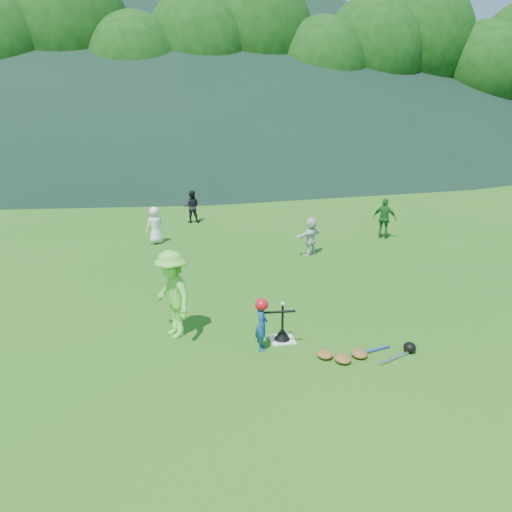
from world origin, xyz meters
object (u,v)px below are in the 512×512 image
Objects in this scene: home_plate at (282,340)px; batter_child at (261,325)px; batting_tee at (282,334)px; fielder_c at (385,218)px; fielder_d at (311,236)px; equipment_pile at (360,354)px; fielder_b at (192,206)px; fielder_a at (155,225)px; adult_coach at (172,294)px.

home_plate is 0.48× the size of batter_child.
batter_child is 0.62m from batting_tee.
fielder_c reaches higher than batting_tee.
fielder_d is (2.16, 5.19, 0.55)m from home_plate.
fielder_d is 5.64m from batting_tee.
batting_tee is 0.38× the size of equipment_pile.
batting_tee is at bearing 104.73° from fielder_b.
home_plate is 0.38× the size of fielder_a.
home_plate is at bearing 91.21° from fielder_c.
adult_coach reaches higher than batter_child.
equipment_pile is at bearing 40.88° from adult_coach.
batter_child is at bearing 102.08° from fielder_b.
fielder_a is 4.91m from fielder_d.
fielder_c is 3.20m from fielder_d.
fielder_c is at bearing 151.33° from fielder_a.
batting_tee reaches higher than home_plate.
batting_tee is (0.45, 0.25, -0.34)m from batter_child.
fielder_b is (-0.46, 10.27, 0.13)m from batter_child.
fielder_b is 6.95m from fielder_c.
adult_coach is at bearing 154.47° from equipment_pile.
home_plate is at bearing -51.97° from batter_child.
batting_tee is (0.00, 0.00, 0.12)m from home_plate.
fielder_b is at bearing 95.22° from home_plate.
fielder_c is at bearing 159.17° from fielder_b.
fielder_d reaches higher than batter_child.
batter_child is 0.79× the size of fielder_b.
home_plate is 10.07m from fielder_b.
fielder_d is at bearing 132.05° from fielder_b.
home_plate is at bearing 34.46° from fielder_d.
equipment_pile is at bearing 90.35° from fielder_a.
adult_coach is at bearing 15.01° from fielder_d.
batting_tee is (0.92, -10.01, -0.47)m from fielder_b.
fielder_d is at bearing 132.00° from fielder_a.
batter_child is at bearing -150.86° from batting_tee.
adult_coach reaches higher than equipment_pile.
fielder_d reaches higher than home_plate.
fielder_a is at bearing 72.86° from fielder_b.
batting_tee is (-5.08, -6.50, -0.53)m from fielder_c.
fielder_b is 10.07m from batting_tee.
fielder_d is at bearing 63.40° from fielder_c.
fielder_d reaches higher than equipment_pile.
equipment_pile is at bearing -37.69° from batting_tee.
fielder_d is at bearing 67.40° from home_plate.
fielder_c reaches higher than fielder_b.
fielder_a reaches higher than fielder_d.
fielder_b reaches higher than fielder_a.
fielder_a is at bearing 158.85° from adult_coach.
fielder_a is at bearing -58.63° from fielder_d.
fielder_d is 1.64× the size of batting_tee.
fielder_c reaches higher than fielder_a.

